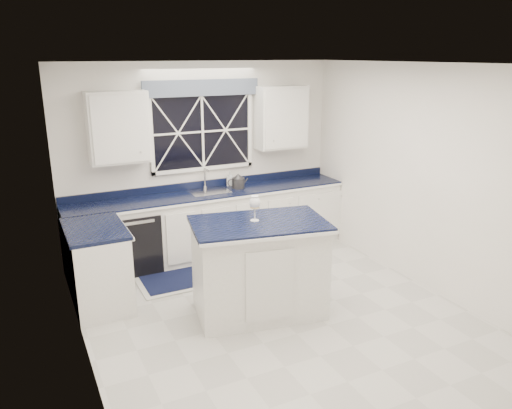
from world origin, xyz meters
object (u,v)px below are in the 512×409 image
dishwasher (135,240)px  faucet (205,178)px  soap_bottle (230,178)px  island (259,267)px  wine_glass (255,204)px  kettle (238,182)px

dishwasher → faucet: faucet is taller
dishwasher → soap_bottle: (1.49, 0.22, 0.63)m
island → wine_glass: 0.73m
soap_bottle → wine_glass: bearing=-105.9°
island → kettle: 1.96m
faucet → kettle: bearing=-22.1°
faucet → soap_bottle: (0.39, 0.02, -0.05)m
dishwasher → kettle: 1.65m
faucet → wine_glass: 1.95m
soap_bottle → faucet: bearing=-176.6°
kettle → soap_bottle: kettle is taller
dishwasher → soap_bottle: soap_bottle is taller
dishwasher → soap_bottle: size_ratio=3.92×
kettle → soap_bottle: 0.20m
kettle → soap_bottle: bearing=115.0°
faucet → soap_bottle: bearing=3.4°
island → soap_bottle: soap_bottle is taller
wine_glass → soap_bottle: bearing=74.1°
dishwasher → kettle: (1.53, 0.02, 0.63)m
island → kettle: kettle is taller
island → wine_glass: (-0.03, 0.05, 0.72)m
dishwasher → island: (0.96, -1.79, 0.13)m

